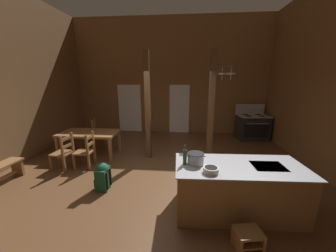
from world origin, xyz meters
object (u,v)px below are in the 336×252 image
(stove_range, at_px, (252,127))
(ladderback_chair_by_post, at_px, (98,132))
(dining_table, at_px, (89,135))
(backpack, at_px, (103,175))
(ladderback_chair_at_table_end, at_px, (64,153))
(mixing_bowl_on_counter, at_px, (211,170))
(step_stool, at_px, (248,238))
(kitchen_island, at_px, (237,189))
(ladderback_chair_near_window, at_px, (86,151))
(bottle_tall_on_counter, at_px, (185,156))
(stockpot_on_counter, at_px, (196,158))

(stove_range, relative_size, ladderback_chair_by_post, 1.39)
(stove_range, relative_size, dining_table, 0.78)
(ladderback_chair_by_post, distance_m, backpack, 3.01)
(ladderback_chair_at_table_end, distance_m, backpack, 1.61)
(mixing_bowl_on_counter, bearing_deg, step_stool, -45.91)
(stove_range, bearing_deg, dining_table, -158.63)
(kitchen_island, distance_m, backpack, 2.70)
(dining_table, height_order, mixing_bowl_on_counter, mixing_bowl_on_counter)
(step_stool, bearing_deg, backpack, 154.59)
(stove_range, height_order, dining_table, stove_range)
(backpack, xyz_separation_m, mixing_bowl_on_counter, (2.13, -0.75, 0.62))
(step_stool, bearing_deg, mixing_bowl_on_counter, 134.09)
(backpack, bearing_deg, ladderback_chair_near_window, 132.40)
(step_stool, xyz_separation_m, ladderback_chair_by_post, (-3.96, 3.93, 0.27))
(bottle_tall_on_counter, bearing_deg, ladderback_chair_near_window, 150.99)
(dining_table, height_order, ladderback_chair_at_table_end, ladderback_chair_at_table_end)
(backpack, bearing_deg, ladderback_chair_at_table_end, 150.04)
(stove_range, height_order, mixing_bowl_on_counter, stove_range)
(ladderback_chair_at_table_end, xyz_separation_m, bottle_tall_on_counter, (3.12, -1.29, 0.58))
(stockpot_on_counter, bearing_deg, ladderback_chair_by_post, 135.99)
(step_stool, distance_m, mixing_bowl_on_counter, 1.02)
(kitchen_island, distance_m, ladderback_chair_by_post, 5.09)
(ladderback_chair_near_window, bearing_deg, stockpot_on_counter, -26.83)
(dining_table, xyz_separation_m, ladderback_chair_by_post, (-0.19, 0.96, -0.20))
(ladderback_chair_by_post, xyz_separation_m, stockpot_on_counter, (3.26, -3.15, 0.53))
(ladderback_chair_by_post, distance_m, mixing_bowl_on_counter, 4.92)
(kitchen_island, height_order, dining_table, kitchen_island)
(backpack, height_order, bottle_tall_on_counter, bottle_tall_on_counter)
(ladderback_chair_near_window, bearing_deg, bottle_tall_on_counter, -29.01)
(ladderback_chair_at_table_end, bearing_deg, stockpot_on_counter, -20.81)
(step_stool, relative_size, ladderback_chair_at_table_end, 0.43)
(kitchen_island, distance_m, ladderback_chair_at_table_end, 4.24)
(kitchen_island, relative_size, bottle_tall_on_counter, 6.36)
(ladderback_chair_near_window, xyz_separation_m, backpack, (0.87, -0.95, -0.14))
(ladderback_chair_near_window, xyz_separation_m, ladderback_chair_at_table_end, (-0.52, -0.15, 0.00))
(kitchen_island, distance_m, mixing_bowl_on_counter, 0.77)
(step_stool, relative_size, ladderback_chair_by_post, 0.43)
(stove_range, xyz_separation_m, dining_table, (-5.50, -2.15, 0.17))
(step_stool, xyz_separation_m, backpack, (-2.62, 1.24, 0.14))
(mixing_bowl_on_counter, distance_m, bottle_tall_on_counter, 0.49)
(step_stool, relative_size, dining_table, 0.24)
(ladderback_chair_by_post, relative_size, mixing_bowl_on_counter, 3.97)
(kitchen_island, relative_size, backpack, 3.69)
(mixing_bowl_on_counter, bearing_deg, dining_table, 143.08)
(ladderback_chair_near_window, bearing_deg, dining_table, 110.35)
(ladderback_chair_by_post, distance_m, bottle_tall_on_counter, 4.46)
(ladderback_chair_near_window, height_order, mixing_bowl_on_counter, mixing_bowl_on_counter)
(ladderback_chair_near_window, xyz_separation_m, bottle_tall_on_counter, (2.60, -1.44, 0.58))
(ladderback_chair_by_post, xyz_separation_m, bottle_tall_on_counter, (3.07, -3.18, 0.58))
(mixing_bowl_on_counter, bearing_deg, stove_range, 64.51)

